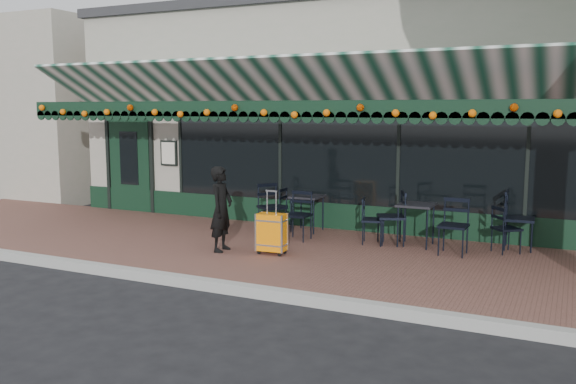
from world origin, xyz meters
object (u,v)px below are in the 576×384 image
at_px(cafe_table_a, 416,208).
at_px(cafe_table_b, 307,199).
at_px(woman, 221,209).
at_px(chair_b_front, 298,216).
at_px(chair_a_right, 519,220).
at_px(chair_a_extra, 506,229).
at_px(chair_b_right, 373,220).
at_px(suitcase, 272,233).
at_px(chair_a_left, 391,217).
at_px(chair_b_left, 275,207).
at_px(chair_solo, 272,208).
at_px(chair_a_front, 453,227).

bearing_deg(cafe_table_a, cafe_table_b, 170.80).
distance_m(woman, chair_b_front, 1.53).
xyz_separation_m(cafe_table_a, chair_a_right, (1.61, 0.47, -0.15)).
bearing_deg(chair_a_extra, cafe_table_b, 46.85).
distance_m(chair_a_right, chair_b_right, 2.39).
distance_m(suitcase, chair_a_left, 2.14).
xyz_separation_m(suitcase, chair_b_left, (-0.94, 2.01, 0.05)).
relative_size(chair_a_extra, chair_b_right, 0.96).
bearing_deg(chair_b_right, chair_a_extra, -96.23).
xyz_separation_m(chair_a_extra, chair_b_front, (-3.44, -0.56, 0.05)).
bearing_deg(cafe_table_b, chair_a_right, 1.81).
bearing_deg(chair_a_extra, cafe_table_a, 55.18).
xyz_separation_m(chair_b_left, chair_solo, (0.15, -0.42, 0.07)).
xyz_separation_m(chair_a_extra, chair_b_right, (-2.14, -0.27, 0.02)).
bearing_deg(cafe_table_a, chair_a_front, -28.58).
distance_m(woman, suitcase, 0.92).
xyz_separation_m(cafe_table_a, chair_solo, (-2.73, 0.00, -0.19)).
xyz_separation_m(woman, chair_a_left, (2.37, 1.65, -0.23)).
xyz_separation_m(woman, chair_a_front, (3.47, 1.36, -0.24)).
height_order(chair_b_left, chair_b_front, chair_b_front).
relative_size(cafe_table_a, chair_b_left, 0.91).
xyz_separation_m(chair_a_right, chair_b_left, (-4.48, -0.04, -0.10)).
height_order(cafe_table_a, cafe_table_b, cafe_table_a).
distance_m(cafe_table_b, chair_b_left, 0.75).
relative_size(chair_a_left, chair_b_front, 1.08).
bearing_deg(suitcase, chair_a_right, 26.55).
xyz_separation_m(cafe_table_a, chair_b_left, (-2.88, 0.43, -0.25)).
relative_size(woman, cafe_table_a, 1.93).
relative_size(woman, cafe_table_b, 2.04).
bearing_deg(chair_a_front, cafe_table_b, 166.75).
relative_size(chair_a_front, chair_solo, 0.99).
distance_m(chair_a_front, chair_solo, 3.44).
height_order(suitcase, chair_a_right, suitcase).
height_order(chair_b_right, chair_solo, chair_solo).
bearing_deg(chair_b_right, chair_b_front, 89.02).
distance_m(suitcase, chair_a_extra, 3.79).
bearing_deg(woman, chair_solo, -6.86).
relative_size(cafe_table_a, chair_a_left, 0.77).
relative_size(woman, chair_b_left, 1.75).
bearing_deg(chair_solo, chair_b_right, -58.60).
xyz_separation_m(chair_a_right, chair_solo, (-4.34, -0.47, -0.04)).
relative_size(chair_a_right, chair_b_left, 1.26).
bearing_deg(chair_b_right, cafe_table_b, 57.58).
bearing_deg(chair_b_front, chair_a_front, 0.55).
distance_m(suitcase, chair_b_right, 1.89).
xyz_separation_m(chair_a_front, chair_b_front, (-2.69, -0.06, -0.02)).
bearing_deg(chair_a_extra, chair_b_right, 57.75).
height_order(suitcase, chair_a_left, suitcase).
bearing_deg(woman, chair_a_extra, -71.68).
relative_size(suitcase, chair_b_right, 1.26).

